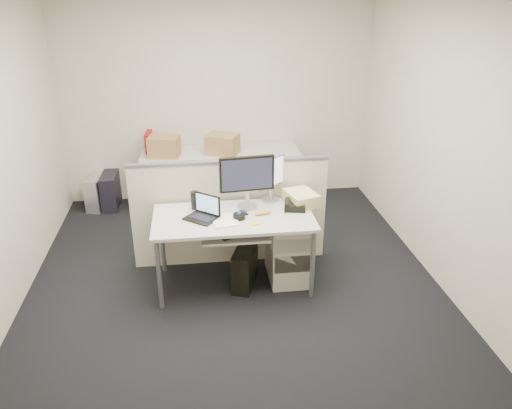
{
  "coord_description": "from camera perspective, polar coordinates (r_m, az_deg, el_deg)",
  "views": [
    {
      "loc": [
        -0.32,
        -4.19,
        2.76
      ],
      "look_at": [
        0.23,
        0.15,
        0.77
      ],
      "focal_mm": 35.0,
      "sensor_mm": 36.0,
      "label": 1
    }
  ],
  "objects": [
    {
      "name": "cardboard_box_right",
      "position": [
        6.31,
        -3.85,
        6.8
      ],
      "size": [
        0.46,
        0.42,
        0.27
      ],
      "primitive_type": "cube",
      "rotation": [
        0.0,
        0.0,
        -0.43
      ],
      "color": "#986944",
      "rests_on": "back_counter"
    },
    {
      "name": "sticky_pad",
      "position": [
        4.52,
        -0.14,
        -2.16
      ],
      "size": [
        0.1,
        0.1,
        0.01
      ],
      "primitive_type": "cube",
      "rotation": [
        0.0,
        0.0,
        0.36
      ],
      "color": "yellow",
      "rests_on": "desk"
    },
    {
      "name": "drawer_pedestal",
      "position": [
        4.97,
        3.79,
        -4.97
      ],
      "size": [
        0.4,
        0.55,
        0.65
      ],
      "primitive_type": "cube",
      "color": "#B3AD9B",
      "rests_on": "floor"
    },
    {
      "name": "red_binder",
      "position": [
        6.53,
        -12.13,
        6.93
      ],
      "size": [
        0.08,
        0.29,
        0.27
      ],
      "primitive_type": "cube",
      "rotation": [
        0.0,
        0.0,
        -0.06
      ],
      "color": "#A00A10",
      "rests_on": "back_counter"
    },
    {
      "name": "trackball",
      "position": [
        4.62,
        -1.94,
        -1.35
      ],
      "size": [
        0.13,
        0.13,
        0.05
      ],
      "primitive_type": "cylinder",
      "rotation": [
        0.0,
        0.0,
        0.14
      ],
      "color": "black",
      "rests_on": "desk"
    },
    {
      "name": "paper_stack",
      "position": [
        4.59,
        -3.62,
        -1.79
      ],
      "size": [
        0.26,
        0.32,
        0.01
      ],
      "primitive_type": "cube",
      "rotation": [
        0.0,
        0.0,
        0.14
      ],
      "color": "white",
      "rests_on": "desk"
    },
    {
      "name": "cubicle_partition",
      "position": [
        5.15,
        -2.99,
        -1.03
      ],
      "size": [
        2.0,
        0.06,
        1.1
      ],
      "primitive_type": "cube",
      "color": "beige",
      "rests_on": "floor"
    },
    {
      "name": "pc_tower_desk",
      "position": [
        4.89,
        -1.3,
        -7.16
      ],
      "size": [
        0.3,
        0.46,
        0.4
      ],
      "primitive_type": "cube",
      "rotation": [
        0.0,
        0.0,
        -0.33
      ],
      "color": "black",
      "rests_on": "floor"
    },
    {
      "name": "banana",
      "position": [
        4.69,
        0.8,
        -0.98
      ],
      "size": [
        0.17,
        0.07,
        0.04
      ],
      "primitive_type": "ellipsoid",
      "rotation": [
        0.0,
        0.0,
        0.17
      ],
      "color": "yellow",
      "rests_on": "desk"
    },
    {
      "name": "laptop",
      "position": [
        4.6,
        -6.34,
        -0.48
      ],
      "size": [
        0.35,
        0.34,
        0.21
      ],
      "primitive_type": "cube",
      "rotation": [
        0.0,
        0.0,
        -0.68
      ],
      "color": "black",
      "rests_on": "desk"
    },
    {
      "name": "cellphone",
      "position": [
        4.72,
        -1.45,
        -0.96
      ],
      "size": [
        0.09,
        0.12,
        0.01
      ],
      "primitive_type": "cube",
      "rotation": [
        0.0,
        0.0,
        0.36
      ],
      "color": "black",
      "rests_on": "desk"
    },
    {
      "name": "back_counter",
      "position": [
        6.58,
        -3.99,
        3.0
      ],
      "size": [
        2.0,
        0.6,
        0.72
      ],
      "primitive_type": "cube",
      "color": "#B3AD9B",
      "rests_on": "floor"
    },
    {
      "name": "monitor_main",
      "position": [
        4.74,
        -1.05,
        2.53
      ],
      "size": [
        0.54,
        0.25,
        0.52
      ],
      "primitive_type": "cube",
      "rotation": [
        0.0,
        0.0,
        0.09
      ],
      "color": "black",
      "rests_on": "desk"
    },
    {
      "name": "keyboard_tray",
      "position": [
        4.56,
        -2.39,
        -3.59
      ],
      "size": [
        0.62,
        0.32,
        0.02
      ],
      "primitive_type": "cube",
      "color": "silver",
      "rests_on": "desk"
    },
    {
      "name": "travel_mug",
      "position": [
        4.82,
        -6.99,
        0.42
      ],
      "size": [
        0.08,
        0.08,
        0.16
      ],
      "primitive_type": "cylinder",
      "rotation": [
        0.0,
        0.0,
        0.02
      ],
      "color": "black",
      "rests_on": "desk"
    },
    {
      "name": "wall_right",
      "position": [
        5.0,
        20.9,
        6.41
      ],
      "size": [
        0.02,
        4.5,
        2.7
      ],
      "primitive_type": "cube",
      "color": "beige",
      "rests_on": "ground"
    },
    {
      "name": "monitor_small",
      "position": [
        4.91,
        1.68,
        2.86
      ],
      "size": [
        0.4,
        0.38,
        0.45
      ],
      "primitive_type": "cube",
      "rotation": [
        0.0,
        0.0,
        0.7
      ],
      "color": "#B7B7BC",
      "rests_on": "desk"
    },
    {
      "name": "pc_tower_spare_silver",
      "position": [
        6.85,
        -17.59,
        1.41
      ],
      "size": [
        0.3,
        0.49,
        0.43
      ],
      "primitive_type": "cube",
      "rotation": [
        0.0,
        0.0,
        -0.26
      ],
      "color": "#B7B7BC",
      "rests_on": "floor"
    },
    {
      "name": "keyboard",
      "position": [
        4.59,
        -1.81,
        -3.07
      ],
      "size": [
        0.45,
        0.31,
        0.02
      ],
      "primitive_type": "cube",
      "rotation": [
        0.0,
        0.0,
        0.43
      ],
      "color": "black",
      "rests_on": "keyboard_tray"
    },
    {
      "name": "desk_phone",
      "position": [
        4.81,
        4.45,
        -0.22
      ],
      "size": [
        0.23,
        0.2,
        0.06
      ],
      "primitive_type": "cube",
      "rotation": [
        0.0,
        0.0,
        -0.18
      ],
      "color": "black",
      "rests_on": "desk"
    },
    {
      "name": "floor",
      "position": [
        5.03,
        -2.45,
        -8.92
      ],
      "size": [
        4.0,
        4.5,
        0.01
      ],
      "primitive_type": "cube",
      "color": "black",
      "rests_on": "ground"
    },
    {
      "name": "pc_tower_spare_dark",
      "position": [
        6.81,
        -16.27,
        1.56
      ],
      "size": [
        0.21,
        0.49,
        0.45
      ],
      "primitive_type": "cube",
      "rotation": [
        0.0,
        0.0,
        -0.03
      ],
      "color": "black",
      "rests_on": "floor"
    },
    {
      "name": "cardboard_box_left",
      "position": [
        6.31,
        -10.45,
        6.47
      ],
      "size": [
        0.41,
        0.34,
        0.28
      ],
      "primitive_type": "cube",
      "rotation": [
        0.0,
        0.0,
        -0.19
      ],
      "color": "#986944",
      "rests_on": "back_counter"
    },
    {
      "name": "manila_folders",
      "position": [
        4.92,
        5.17,
        0.74
      ],
      "size": [
        0.34,
        0.39,
        0.12
      ],
      "primitive_type": "cube",
      "rotation": [
        0.0,
        0.0,
        0.29
      ],
      "color": "#DDCD87",
      "rests_on": "desk"
    },
    {
      "name": "wall_front",
      "position": [
        2.42,
        1.78,
        -11.2
      ],
      "size": [
        4.0,
        0.02,
        2.7
      ],
      "primitive_type": "cube",
      "color": "beige",
      "rests_on": "ground"
    },
    {
      "name": "wall_back",
      "position": [
        6.6,
        -4.43,
        12.03
      ],
      "size": [
        4.0,
        0.02,
        2.7
      ],
      "primitive_type": "cube",
      "color": "beige",
      "rests_on": "ground"
    },
    {
      "name": "desk",
      "position": [
        4.7,
        -2.59,
        -2.09
      ],
      "size": [
        1.5,
        0.75,
        0.73
      ],
      "color": "silver",
      "rests_on": "floor"
    }
  ]
}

